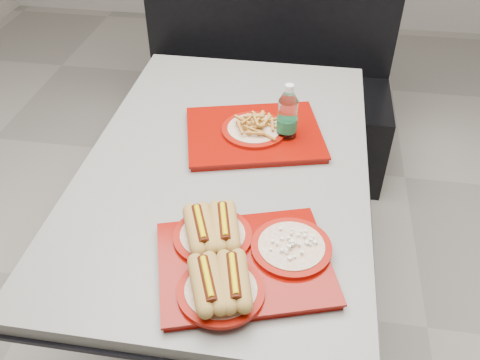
% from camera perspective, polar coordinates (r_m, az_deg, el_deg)
% --- Properties ---
extents(ground, '(6.00, 6.00, 0.00)m').
position_cam_1_polar(ground, '(2.18, -1.17, -13.53)').
color(ground, gray).
rests_on(ground, ground).
extents(diner_table, '(0.92, 1.42, 0.75)m').
position_cam_1_polar(diner_table, '(1.75, -1.42, -1.90)').
color(diner_table, black).
rests_on(diner_table, ground).
extents(booth_bench, '(1.30, 0.57, 1.35)m').
position_cam_1_polar(booth_bench, '(2.74, 2.69, 10.24)').
color(booth_bench, black).
rests_on(booth_bench, ground).
extents(tray_near, '(0.51, 0.45, 0.09)m').
position_cam_1_polar(tray_near, '(1.28, -0.33, -8.74)').
color(tray_near, '#7D0903').
rests_on(tray_near, diner_table).
extents(tray_far, '(0.52, 0.45, 0.09)m').
position_cam_1_polar(tray_far, '(1.72, 1.59, 5.51)').
color(tray_far, '#7D0903').
rests_on(tray_far, diner_table).
extents(water_bottle, '(0.07, 0.07, 0.22)m').
position_cam_1_polar(water_bottle, '(1.67, 5.33, 6.92)').
color(water_bottle, silver).
rests_on(water_bottle, diner_table).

